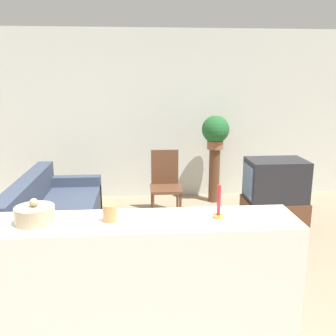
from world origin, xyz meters
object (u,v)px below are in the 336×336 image
(couch, at_px, (54,221))
(decorative_bowl, at_px, (35,215))
(potted_plant, at_px, (215,131))
(television, at_px, (275,180))
(wooden_chair, at_px, (165,181))

(couch, height_order, decorative_bowl, decorative_bowl)
(couch, relative_size, decorative_bowl, 8.09)
(couch, distance_m, potted_plant, 2.77)
(potted_plant, height_order, decorative_bowl, potted_plant)
(decorative_bowl, bearing_deg, couch, 100.34)
(potted_plant, bearing_deg, television, -69.10)
(decorative_bowl, bearing_deg, potted_plant, 61.85)
(couch, bearing_deg, television, 2.29)
(television, bearing_deg, decorative_bowl, -137.71)
(potted_plant, bearing_deg, decorative_bowl, -118.15)
(television, height_order, wooden_chair, television)
(wooden_chair, relative_size, decorative_bowl, 3.83)
(television, height_order, potted_plant, potted_plant)
(television, relative_size, decorative_bowl, 2.96)
(wooden_chair, bearing_deg, potted_plant, 31.77)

